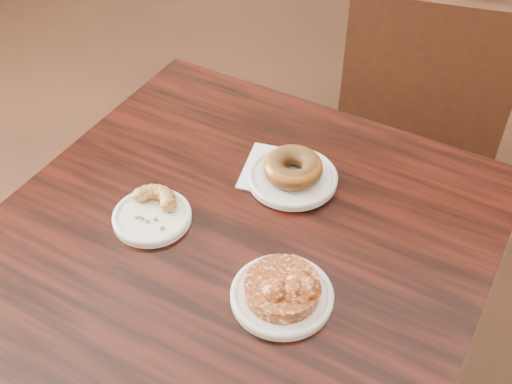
% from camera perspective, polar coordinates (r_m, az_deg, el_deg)
% --- Properties ---
extents(floor, '(5.00, 5.00, 0.00)m').
position_cam_1_polar(floor, '(1.91, 7.37, -14.13)').
color(floor, black).
rests_on(floor, ground).
extents(cafe_table, '(1.05, 1.05, 0.75)m').
position_cam_1_polar(cafe_table, '(1.46, -1.35, -13.72)').
color(cafe_table, black).
rests_on(cafe_table, floor).
extents(chair_far, '(0.48, 0.48, 0.90)m').
position_cam_1_polar(chair_far, '(2.01, 14.26, 7.10)').
color(chair_far, black).
rests_on(chair_far, floor).
extents(napkin, '(0.14, 0.14, 0.00)m').
position_cam_1_polar(napkin, '(1.28, 2.10, 1.88)').
color(napkin, silver).
rests_on(napkin, cafe_table).
extents(plate_donut, '(0.18, 0.18, 0.01)m').
position_cam_1_polar(plate_donut, '(1.25, 3.26, 1.27)').
color(plate_donut, white).
rests_on(plate_donut, napkin).
extents(plate_cruller, '(0.15, 0.15, 0.01)m').
position_cam_1_polar(plate_cruller, '(1.20, -9.22, -2.21)').
color(plate_cruller, white).
rests_on(plate_cruller, cafe_table).
extents(plate_fritter, '(0.17, 0.17, 0.01)m').
position_cam_1_polar(plate_fritter, '(1.06, 2.32, -9.20)').
color(plate_fritter, white).
rests_on(plate_fritter, cafe_table).
extents(glazed_donut, '(0.12, 0.12, 0.04)m').
position_cam_1_polar(glazed_donut, '(1.24, 3.31, 2.18)').
color(glazed_donut, '#9A5B16').
rests_on(glazed_donut, plate_donut).
extents(apple_fritter, '(0.16, 0.16, 0.04)m').
position_cam_1_polar(apple_fritter, '(1.04, 2.36, -8.33)').
color(apple_fritter, '#471D07').
rests_on(apple_fritter, plate_fritter).
extents(cruller_fragment, '(0.10, 0.10, 0.03)m').
position_cam_1_polar(cruller_fragment, '(1.18, -9.33, -1.54)').
color(cruller_fragment, brown).
rests_on(cruller_fragment, plate_cruller).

